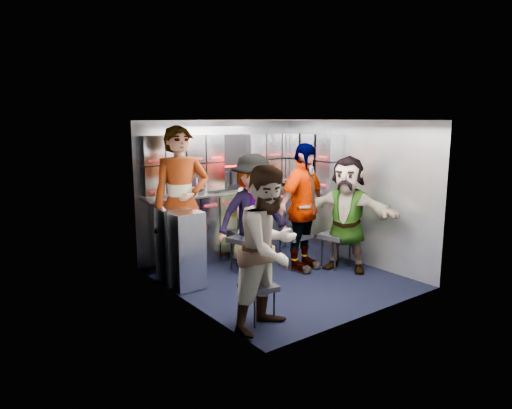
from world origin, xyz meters
TOP-DOWN VIEW (x-y plane):
  - floor at (0.00, 0.00)m, footprint 3.00×3.00m
  - wall_back at (0.00, 1.50)m, footprint 2.80×0.04m
  - wall_left at (-1.40, 0.00)m, footprint 0.04×3.00m
  - wall_right at (1.40, 0.00)m, footprint 0.04×3.00m
  - ceiling at (0.00, 0.00)m, footprint 2.80×3.00m
  - cart_bank_back at (0.00, 1.29)m, footprint 2.68×0.38m
  - cart_bank_left at (-1.19, 0.56)m, footprint 0.38×0.76m
  - counter at (0.00, 1.29)m, footprint 2.68×0.42m
  - locker_bank_back at (0.00, 1.35)m, footprint 2.68×0.28m
  - locker_bank_right at (1.25, 0.70)m, footprint 0.28×1.00m
  - right_cabinet at (1.25, 0.60)m, footprint 0.28×1.20m
  - coffee_niche at (0.18, 1.41)m, footprint 0.46×0.16m
  - red_latch_strip at (0.00, 1.09)m, footprint 2.60×0.02m
  - jump_seat_near_left at (-1.05, -0.92)m, footprint 0.39×0.37m
  - jump_seat_mid_left at (-0.18, 0.55)m, footprint 0.51×0.50m
  - jump_seat_center at (0.12, 1.00)m, footprint 0.44×0.43m
  - jump_seat_mid_right at (0.49, 0.28)m, footprint 0.44×0.42m
  - jump_seat_near_right at (0.97, -0.10)m, footprint 0.47×0.45m
  - attendant_standing at (-1.05, 0.77)m, footprint 0.85×0.68m
  - attendant_arc_a at (-1.05, -1.10)m, footprint 0.95×0.82m
  - attendant_arc_b at (-0.18, 0.37)m, footprint 1.14×0.74m
  - attendant_arc_c at (0.12, 0.82)m, footprint 0.88×0.73m
  - attendant_arc_d at (0.49, 0.10)m, footprint 1.13×0.69m
  - attendant_arc_e at (0.97, -0.28)m, footprint 1.10×1.56m
  - bottle_left at (-0.41, 1.24)m, footprint 0.07×0.07m
  - bottle_mid at (-0.56, 1.24)m, footprint 0.07×0.07m
  - bottle_right at (0.48, 1.24)m, footprint 0.07×0.07m
  - cup_left at (-1.17, 1.23)m, footprint 0.08×0.08m
  - cup_right at (0.90, 1.23)m, footprint 0.08×0.08m

SIDE VIEW (x-z plane):
  - floor at x=0.00m, z-range 0.00..0.00m
  - jump_seat_near_left at x=-1.05m, z-range 0.16..0.56m
  - jump_seat_center at x=0.12m, z-range 0.17..0.61m
  - jump_seat_mid_left at x=-0.18m, z-range 0.19..0.67m
  - jump_seat_mid_right at x=0.49m, z-range 0.19..0.68m
  - jump_seat_near_right at x=0.97m, z-range 0.19..0.68m
  - cart_bank_back at x=0.00m, z-range 0.00..0.99m
  - cart_bank_left at x=-1.19m, z-range 0.00..0.99m
  - right_cabinet at x=1.25m, z-range 0.00..1.00m
  - attendant_arc_c at x=0.12m, z-range 0.00..1.55m
  - attendant_arc_e at x=0.97m, z-range 0.00..1.62m
  - attendant_arc_b at x=-0.18m, z-range 0.00..1.66m
  - attendant_arc_a at x=-1.05m, z-range 0.00..1.67m
  - red_latch_strip at x=0.00m, z-range 0.86..0.90m
  - attendant_arc_d at x=0.49m, z-range 0.00..1.80m
  - counter at x=0.00m, z-range 1.00..1.03m
  - attendant_standing at x=-1.05m, z-range 0.00..2.04m
  - wall_back at x=0.00m, z-range 0.00..2.10m
  - wall_left at x=-1.40m, z-range 0.00..2.10m
  - wall_right at x=1.40m, z-range 0.00..2.10m
  - cup_right at x=0.90m, z-range 1.03..1.13m
  - cup_left at x=-1.17m, z-range 1.03..1.14m
  - bottle_left at x=-0.41m, z-range 1.03..1.26m
  - bottle_mid at x=-0.56m, z-range 1.03..1.29m
  - bottle_right at x=0.48m, z-range 1.03..1.29m
  - coffee_niche at x=0.18m, z-range 1.05..1.89m
  - locker_bank_back at x=0.00m, z-range 1.08..1.90m
  - locker_bank_right at x=1.25m, z-range 1.08..1.90m
  - ceiling at x=0.00m, z-range 2.09..2.11m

